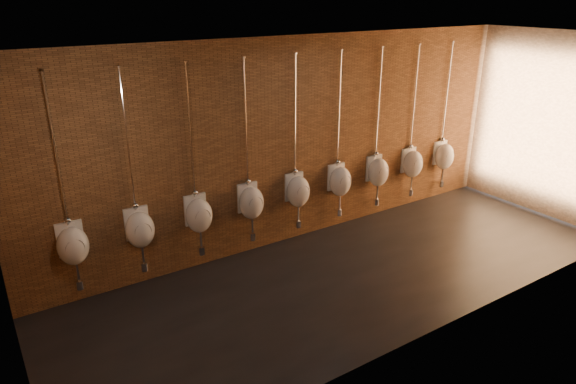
# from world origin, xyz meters

# --- Properties ---
(ground) EXTENTS (8.50, 8.50, 0.00)m
(ground) POSITION_xyz_m (0.00, 0.00, 0.00)
(ground) COLOR black
(ground) RESTS_ON ground
(room_shell) EXTENTS (8.54, 3.04, 3.22)m
(room_shell) POSITION_xyz_m (0.00, 0.00, 2.01)
(room_shell) COLOR black
(room_shell) RESTS_ON ground
(urinal_0) EXTENTS (0.39, 0.34, 2.72)m
(urinal_0) POSITION_xyz_m (-3.45, 1.37, 0.87)
(urinal_0) COLOR white
(urinal_0) RESTS_ON ground
(urinal_1) EXTENTS (0.39, 0.34, 2.72)m
(urinal_1) POSITION_xyz_m (-2.61, 1.37, 0.87)
(urinal_1) COLOR white
(urinal_1) RESTS_ON ground
(urinal_2) EXTENTS (0.39, 0.34, 2.72)m
(urinal_2) POSITION_xyz_m (-1.77, 1.37, 0.87)
(urinal_2) COLOR white
(urinal_2) RESTS_ON ground
(urinal_3) EXTENTS (0.39, 0.34, 2.72)m
(urinal_3) POSITION_xyz_m (-0.93, 1.37, 0.87)
(urinal_3) COLOR white
(urinal_3) RESTS_ON ground
(urinal_4) EXTENTS (0.39, 0.34, 2.72)m
(urinal_4) POSITION_xyz_m (-0.09, 1.37, 0.87)
(urinal_4) COLOR white
(urinal_4) RESTS_ON ground
(urinal_5) EXTENTS (0.39, 0.34, 2.72)m
(urinal_5) POSITION_xyz_m (0.75, 1.37, 0.87)
(urinal_5) COLOR white
(urinal_5) RESTS_ON ground
(urinal_6) EXTENTS (0.39, 0.34, 2.72)m
(urinal_6) POSITION_xyz_m (1.59, 1.37, 0.87)
(urinal_6) COLOR white
(urinal_6) RESTS_ON ground
(urinal_7) EXTENTS (0.39, 0.34, 2.72)m
(urinal_7) POSITION_xyz_m (2.43, 1.37, 0.87)
(urinal_7) COLOR white
(urinal_7) RESTS_ON ground
(urinal_8) EXTENTS (0.39, 0.34, 2.72)m
(urinal_8) POSITION_xyz_m (3.27, 1.37, 0.87)
(urinal_8) COLOR white
(urinal_8) RESTS_ON ground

